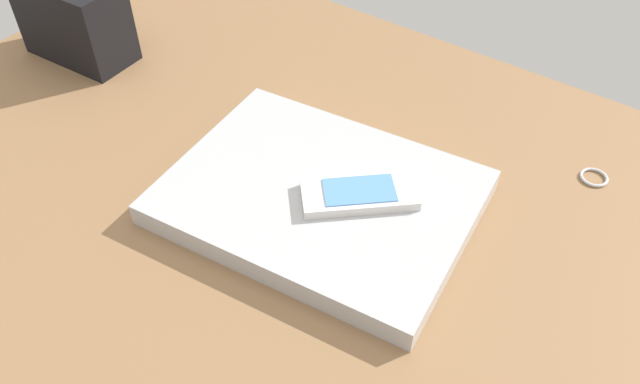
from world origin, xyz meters
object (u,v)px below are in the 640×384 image
object	(u,v)px
laptop_closed	(320,197)
key_ring	(594,177)
desk_organizer	(74,19)
cell_phone_on_laptop	(359,194)

from	to	relation	value
laptop_closed	key_ring	world-z (taller)	laptop_closed
desk_organizer	cell_phone_on_laptop	bearing A→B (deg)	-7.60
cell_phone_on_laptop	key_ring	world-z (taller)	cell_phone_on_laptop
cell_phone_on_laptop	key_ring	bearing A→B (deg)	48.15
cell_phone_on_laptop	desk_organizer	size ratio (longest dim) A/B	0.81
desk_organizer	key_ring	bearing A→B (deg)	10.61
laptop_closed	cell_phone_on_laptop	size ratio (longest dim) A/B	2.58
laptop_closed	key_ring	distance (cm)	30.65
desk_organizer	key_ring	world-z (taller)	desk_organizer
laptop_closed	key_ring	bearing A→B (deg)	37.13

